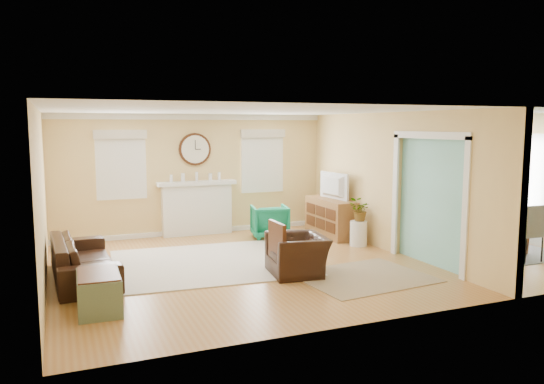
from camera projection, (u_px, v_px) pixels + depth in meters
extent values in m
plane|color=#A2672F|center=(320.00, 258.00, 9.46)|extent=(9.00, 9.00, 0.00)
cube|color=tan|center=(260.00, 172.00, 12.05)|extent=(9.00, 0.02, 2.60)
cube|color=tan|center=(433.00, 212.00, 6.54)|extent=(9.00, 0.02, 2.60)
cube|color=tan|center=(42.00, 200.00, 7.60)|extent=(0.02, 6.00, 2.60)
cube|color=tan|center=(513.00, 177.00, 10.99)|extent=(0.02, 6.00, 2.60)
cube|color=white|center=(321.00, 111.00, 9.13)|extent=(9.00, 6.00, 0.02)
cube|color=tan|center=(353.00, 176.00, 11.14)|extent=(0.12, 3.20, 2.60)
cube|color=tan|center=(495.00, 200.00, 7.56)|extent=(0.12, 1.00, 2.60)
cube|color=tan|center=(433.00, 123.00, 8.71)|extent=(0.12, 1.80, 0.40)
cube|color=white|center=(395.00, 195.00, 9.67)|extent=(0.04, 0.12, 2.20)
cube|color=white|center=(466.00, 209.00, 8.02)|extent=(0.04, 0.12, 2.20)
cube|color=white|center=(430.00, 135.00, 8.71)|extent=(0.04, 1.92, 0.12)
cube|color=#76C0B6|center=(395.00, 183.00, 9.88)|extent=(0.02, 6.00, 2.60)
cube|color=white|center=(197.00, 210.00, 11.47)|extent=(1.50, 0.24, 1.10)
cube|color=white|center=(197.00, 183.00, 11.37)|extent=(1.70, 0.30, 0.08)
cube|color=black|center=(196.00, 211.00, 11.56)|extent=(0.85, 0.02, 0.75)
cube|color=gold|center=(197.00, 215.00, 11.47)|extent=(0.85, 0.02, 0.62)
cylinder|color=#43200E|center=(195.00, 149.00, 11.39)|extent=(0.70, 0.06, 0.70)
cylinder|color=silver|center=(195.00, 149.00, 11.35)|extent=(0.60, 0.01, 0.60)
cube|color=black|center=(195.00, 145.00, 11.34)|extent=(0.02, 0.01, 0.20)
cube|color=black|center=(198.00, 149.00, 11.37)|extent=(0.12, 0.01, 0.02)
cube|color=white|center=(121.00, 165.00, 10.85)|extent=(0.90, 0.03, 1.30)
cube|color=white|center=(121.00, 165.00, 10.82)|extent=(1.00, 0.04, 1.40)
cube|color=beige|center=(120.00, 134.00, 10.71)|extent=(1.05, 0.10, 0.18)
cube|color=white|center=(262.00, 161.00, 12.02)|extent=(0.90, 0.03, 1.30)
cube|color=white|center=(262.00, 161.00, 11.99)|extent=(1.00, 0.04, 1.40)
cube|color=beige|center=(263.00, 133.00, 11.87)|extent=(1.05, 0.10, 0.18)
cube|color=white|center=(512.00, 186.00, 11.00)|extent=(0.03, 1.60, 2.10)
cube|color=white|center=(511.00, 186.00, 10.99)|extent=(0.03, 1.70, 2.20)
cylinder|color=gold|center=(459.00, 121.00, 10.28)|extent=(0.02, 0.02, 0.30)
sphere|color=white|center=(458.00, 134.00, 10.31)|extent=(0.30, 0.30, 0.30)
cube|color=beige|center=(210.00, 263.00, 9.14)|extent=(3.39, 2.99, 0.02)
cube|color=#998064|center=(363.00, 277.00, 8.29)|extent=(2.10, 1.78, 0.01)
cube|color=slate|center=(476.00, 247.00, 10.33)|extent=(2.23, 2.79, 0.01)
imported|color=black|center=(84.00, 259.00, 8.14)|extent=(0.96, 2.25, 0.65)
imported|color=black|center=(297.00, 255.00, 8.43)|extent=(0.97, 1.07, 0.63)
imported|color=#166E41|center=(270.00, 221.00, 11.19)|extent=(0.87, 0.89, 0.69)
cube|color=#5E745B|center=(99.00, 293.00, 6.76)|extent=(0.55, 0.87, 0.48)
cube|color=#43200E|center=(98.00, 274.00, 6.73)|extent=(0.52, 0.83, 0.02)
cube|color=olive|center=(331.00, 217.00, 11.36)|extent=(0.50, 1.50, 0.80)
cube|color=#43200E|center=(330.00, 214.00, 10.83)|extent=(0.01, 0.40, 0.22)
cube|color=#43200E|center=(330.00, 227.00, 10.87)|extent=(0.01, 0.40, 0.22)
cube|color=#43200E|center=(320.00, 211.00, 11.25)|extent=(0.01, 0.40, 0.22)
cube|color=#43200E|center=(320.00, 224.00, 11.28)|extent=(0.01, 0.40, 0.22)
cube|color=#43200E|center=(311.00, 208.00, 11.66)|extent=(0.01, 0.40, 0.22)
cube|color=#43200E|center=(311.00, 220.00, 11.70)|extent=(0.01, 0.40, 0.22)
imported|color=black|center=(330.00, 186.00, 11.27)|extent=(0.23, 0.98, 0.56)
cylinder|color=white|center=(358.00, 233.00, 10.43)|extent=(0.34, 0.34, 0.49)
imported|color=#337F33|center=(359.00, 210.00, 10.37)|extent=(0.52, 0.50, 0.44)
imported|color=#43200E|center=(477.00, 231.00, 10.29)|extent=(1.12, 1.87, 0.64)
cube|color=slate|center=(440.00, 215.00, 11.23)|extent=(0.54, 0.54, 0.05)
cube|color=slate|center=(441.00, 202.00, 11.20)|extent=(0.45, 0.15, 0.53)
cylinder|color=black|center=(444.00, 225.00, 11.47)|extent=(0.03, 0.03, 0.45)
cylinder|color=black|center=(452.00, 228.00, 11.12)|extent=(0.03, 0.03, 0.45)
cylinder|color=black|center=(428.00, 225.00, 11.41)|extent=(0.03, 0.03, 0.45)
cylinder|color=black|center=(436.00, 228.00, 11.06)|extent=(0.03, 0.03, 0.45)
cube|color=slate|center=(527.00, 234.00, 9.25)|extent=(0.48, 0.48, 0.05)
cube|color=slate|center=(528.00, 219.00, 9.22)|extent=(0.45, 0.08, 0.53)
cylinder|color=black|center=(525.00, 251.00, 9.06)|extent=(0.03, 0.03, 0.44)
cylinder|color=black|center=(510.00, 247.00, 9.39)|extent=(0.03, 0.03, 0.44)
cylinder|color=black|center=(542.00, 250.00, 9.17)|extent=(0.03, 0.03, 0.44)
cylinder|color=black|center=(526.00, 245.00, 9.51)|extent=(0.03, 0.03, 0.44)
cube|color=white|center=(451.00, 225.00, 10.13)|extent=(0.51, 0.51, 0.05)
cube|color=white|center=(451.00, 212.00, 10.10)|extent=(0.14, 0.43, 0.51)
cylinder|color=black|center=(437.00, 237.00, 10.21)|extent=(0.03, 0.03, 0.43)
cylinder|color=black|center=(448.00, 235.00, 10.40)|extent=(0.03, 0.03, 0.43)
cylinder|color=black|center=(452.00, 241.00, 9.92)|extent=(0.03, 0.03, 0.43)
cylinder|color=black|center=(463.00, 238.00, 10.11)|extent=(0.03, 0.03, 0.43)
cube|color=slate|center=(506.00, 222.00, 10.55)|extent=(0.50, 0.50, 0.05)
cube|color=slate|center=(507.00, 210.00, 10.52)|extent=(0.13, 0.42, 0.50)
cylinder|color=black|center=(519.00, 235.00, 10.44)|extent=(0.03, 0.03, 0.42)
cylinder|color=black|center=(503.00, 236.00, 10.38)|extent=(0.03, 0.03, 0.42)
cylinder|color=black|center=(508.00, 232.00, 10.77)|extent=(0.03, 0.03, 0.42)
cylinder|color=black|center=(493.00, 232.00, 10.71)|extent=(0.03, 0.03, 0.42)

